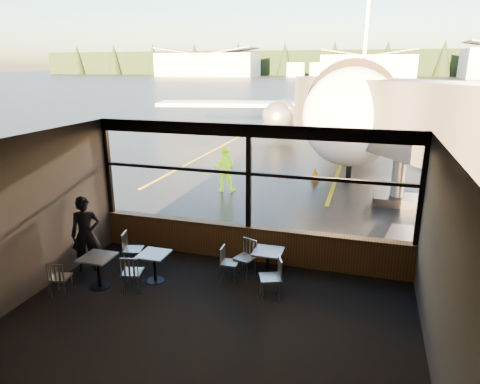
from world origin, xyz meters
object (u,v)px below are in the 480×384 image
at_px(airliner, 362,56).
at_px(chair_mid_w, 133,250).
at_px(ground_crew, 225,169).
at_px(cafe_table_mid, 155,267).
at_px(chair_left_s, 60,278).
at_px(cafe_table_left, 99,272).
at_px(chair_near_w, 230,263).
at_px(jet_bridge, 395,137).
at_px(cafe_table_near, 268,265).
at_px(cone_nose, 315,174).
at_px(chair_near_n, 245,258).
at_px(chair_near_e, 270,278).
at_px(passenger, 86,234).
at_px(chair_mid_s, 133,273).

distance_m(airliner, chair_mid_w, 23.09).
bearing_deg(ground_crew, airliner, -114.11).
height_order(cafe_table_mid, chair_left_s, chair_left_s).
height_order(cafe_table_left, chair_near_w, chair_near_w).
xyz_separation_m(jet_bridge, cafe_table_left, (-6.44, -7.85, -2.15)).
bearing_deg(cafe_table_near, chair_left_s, -154.36).
bearing_deg(jet_bridge, chair_near_w, -119.35).
distance_m(cafe_table_mid, chair_mid_w, 0.99).
bearing_deg(ground_crew, cafe_table_near, 109.11).
bearing_deg(cafe_table_near, cafe_table_left, -157.72).
distance_m(airliner, chair_near_w, 22.65).
distance_m(chair_near_w, cone_nose, 9.69).
distance_m(jet_bridge, chair_near_n, 7.53).
distance_m(cafe_table_near, cafe_table_left, 3.85).
distance_m(chair_near_n, cone_nose, 9.41).
bearing_deg(chair_mid_w, airliner, 154.49).
height_order(cafe_table_left, chair_near_e, chair_near_e).
distance_m(cafe_table_near, chair_near_n, 0.56).
bearing_deg(cafe_table_mid, passenger, 177.82).
bearing_deg(chair_mid_s, cafe_table_near, 13.32).
distance_m(chair_near_e, ground_crew, 8.35).
bearing_deg(chair_mid_s, airliner, 66.84).
height_order(chair_near_e, chair_mid_s, chair_near_e).
xyz_separation_m(jet_bridge, chair_near_e, (-2.64, -7.19, -2.06)).
bearing_deg(cafe_table_left, chair_near_w, 24.16).
relative_size(cafe_table_near, ground_crew, 0.40).
height_order(chair_near_e, chair_near_n, chair_near_e).
bearing_deg(chair_near_n, passenger, 31.93).
relative_size(chair_near_n, chair_mid_s, 1.00).
bearing_deg(jet_bridge, ground_crew, 176.87).
xyz_separation_m(cafe_table_near, chair_mid_s, (-2.74, -1.39, 0.08)).
relative_size(jet_bridge, chair_near_w, 14.34).
distance_m(chair_left_s, ground_crew, 8.77).
distance_m(jet_bridge, cafe_table_near, 7.33).
bearing_deg(chair_near_n, airliner, -74.62).
relative_size(jet_bridge, cafe_table_near, 15.95).
bearing_deg(cafe_table_mid, chair_near_e, 1.13).
bearing_deg(cafe_table_near, chair_near_n, 178.48).
xyz_separation_m(cafe_table_left, chair_near_w, (2.71, 1.21, 0.03)).
distance_m(cafe_table_mid, chair_near_n, 2.12).
xyz_separation_m(chair_near_e, cone_nose, (-0.34, 10.22, -0.18)).
bearing_deg(cafe_table_left, chair_near_e, 9.80).
bearing_deg(airliner, chair_left_s, -103.28).
xyz_separation_m(cafe_table_mid, cone_nose, (2.38, 10.27, -0.07)).
height_order(cafe_table_near, cone_nose, cafe_table_near).
xyz_separation_m(cafe_table_near, ground_crew, (-3.35, 6.73, 0.54)).
height_order(chair_near_w, chair_mid_s, chair_mid_s).
height_order(jet_bridge, chair_near_w, jet_bridge).
xyz_separation_m(cafe_table_near, cafe_table_left, (-3.56, -1.46, 0.01)).
relative_size(chair_mid_s, passenger, 0.48).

